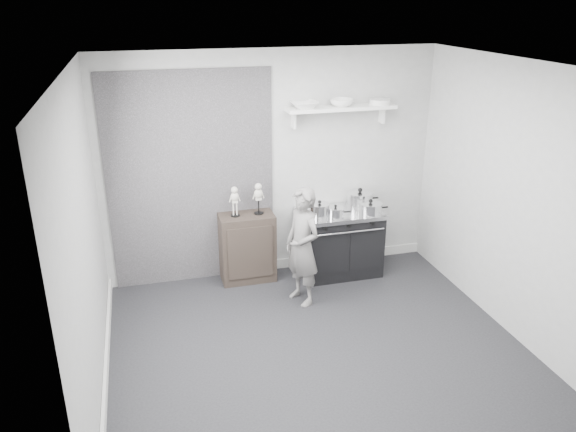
# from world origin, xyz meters

# --- Properties ---
(ground) EXTENTS (4.00, 4.00, 0.00)m
(ground) POSITION_xyz_m (0.00, 0.00, 0.00)
(ground) COLOR black
(ground) RESTS_ON ground
(room_shell) EXTENTS (4.02, 3.62, 2.71)m
(room_shell) POSITION_xyz_m (-0.09, 0.15, 1.64)
(room_shell) COLOR #A1A19F
(room_shell) RESTS_ON ground
(wall_shelf) EXTENTS (1.30, 0.26, 0.24)m
(wall_shelf) POSITION_xyz_m (0.80, 1.68, 2.01)
(wall_shelf) COLOR white
(wall_shelf) RESTS_ON room_shell
(stove) EXTENTS (1.02, 0.64, 0.82)m
(stove) POSITION_xyz_m (0.77, 1.48, 0.41)
(stove) COLOR black
(stove) RESTS_ON ground
(side_cabinet) EXTENTS (0.64, 0.37, 0.84)m
(side_cabinet) POSITION_xyz_m (-0.36, 1.61, 0.42)
(side_cabinet) COLOR black
(side_cabinet) RESTS_ON ground
(child) EXTENTS (0.48, 0.58, 1.34)m
(child) POSITION_xyz_m (0.12, 0.92, 0.67)
(child) COLOR slate
(child) RESTS_ON ground
(pot_front_left) EXTENTS (0.32, 0.24, 0.20)m
(pot_front_left) POSITION_xyz_m (0.46, 1.37, 0.90)
(pot_front_left) COLOR silver
(pot_front_left) RESTS_ON stove
(pot_back_right) EXTENTS (0.41, 0.32, 0.23)m
(pot_back_right) POSITION_xyz_m (1.06, 1.61, 0.90)
(pot_back_right) COLOR silver
(pot_back_right) RESTS_ON stove
(pot_front_right) EXTENTS (0.37, 0.28, 0.18)m
(pot_front_right) POSITION_xyz_m (1.08, 1.32, 0.88)
(pot_front_right) COLOR silver
(pot_front_right) RESTS_ON stove
(pot_front_center) EXTENTS (0.29, 0.20, 0.16)m
(pot_front_center) POSITION_xyz_m (0.64, 1.31, 0.88)
(pot_front_center) COLOR silver
(pot_front_center) RESTS_ON stove
(skeleton_full) EXTENTS (0.12, 0.07, 0.41)m
(skeleton_full) POSITION_xyz_m (-0.49, 1.61, 1.04)
(skeleton_full) COLOR beige
(skeleton_full) RESTS_ON side_cabinet
(skeleton_torso) EXTENTS (0.12, 0.08, 0.43)m
(skeleton_torso) POSITION_xyz_m (-0.21, 1.61, 1.05)
(skeleton_torso) COLOR beige
(skeleton_torso) RESTS_ON side_cabinet
(bowl_large) EXTENTS (0.32, 0.32, 0.08)m
(bowl_large) POSITION_xyz_m (0.36, 1.67, 2.08)
(bowl_large) COLOR white
(bowl_large) RESTS_ON wall_shelf
(bowl_small) EXTENTS (0.27, 0.27, 0.08)m
(bowl_small) POSITION_xyz_m (0.80, 1.67, 2.08)
(bowl_small) COLOR white
(bowl_small) RESTS_ON wall_shelf
(plate_stack) EXTENTS (0.25, 0.25, 0.06)m
(plate_stack) POSITION_xyz_m (1.28, 1.67, 2.07)
(plate_stack) COLOR white
(plate_stack) RESTS_ON wall_shelf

